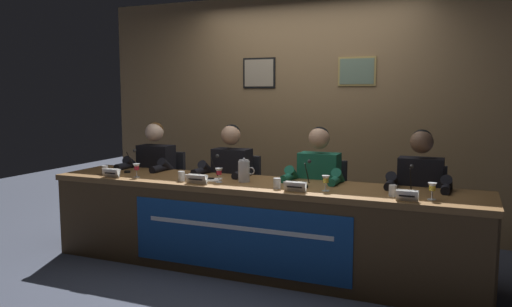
% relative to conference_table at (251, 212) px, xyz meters
% --- Properties ---
extents(ground_plane, '(12.00, 12.00, 0.00)m').
position_rel_conference_table_xyz_m(ground_plane, '(0.00, 0.11, -0.52)').
color(ground_plane, '#383D4C').
extents(wall_back_panelled, '(4.99, 0.14, 2.60)m').
position_rel_conference_table_xyz_m(wall_back_panelled, '(0.00, 1.58, 0.78)').
color(wall_back_panelled, '#937047').
rests_on(wall_back_panelled, ground_plane).
extents(conference_table, '(3.79, 0.73, 0.76)m').
position_rel_conference_table_xyz_m(conference_table, '(0.00, 0.00, 0.00)').
color(conference_table, brown).
rests_on(conference_table, ground_plane).
extents(chair_far_left, '(0.44, 0.45, 0.90)m').
position_rel_conference_table_xyz_m(chair_far_left, '(-1.31, 0.66, -0.09)').
color(chair_far_left, black).
rests_on(chair_far_left, ground_plane).
extents(panelist_far_left, '(0.51, 0.48, 1.22)m').
position_rel_conference_table_xyz_m(panelist_far_left, '(-1.31, 0.46, 0.19)').
color(panelist_far_left, black).
rests_on(panelist_far_left, ground_plane).
extents(nameplate_far_left, '(0.17, 0.06, 0.08)m').
position_rel_conference_table_xyz_m(nameplate_far_left, '(-1.31, -0.16, 0.28)').
color(nameplate_far_left, white).
rests_on(nameplate_far_left, conference_table).
extents(juice_glass_far_left, '(0.06, 0.06, 0.12)m').
position_rel_conference_table_xyz_m(juice_glass_far_left, '(-1.11, -0.06, 0.32)').
color(juice_glass_far_left, white).
rests_on(juice_glass_far_left, conference_table).
extents(water_cup_far_left, '(0.06, 0.06, 0.08)m').
position_rel_conference_table_xyz_m(water_cup_far_left, '(-1.47, -0.05, 0.28)').
color(water_cup_far_left, silver).
rests_on(water_cup_far_left, conference_table).
extents(microphone_far_left, '(0.06, 0.17, 0.22)m').
position_rel_conference_table_xyz_m(microphone_far_left, '(-1.35, 0.15, 0.31)').
color(microphone_far_left, black).
rests_on(microphone_far_left, conference_table).
extents(chair_center_left, '(0.44, 0.45, 0.90)m').
position_rel_conference_table_xyz_m(chair_center_left, '(-0.44, 0.66, -0.09)').
color(chair_center_left, black).
rests_on(chair_center_left, ground_plane).
extents(panelist_center_left, '(0.51, 0.48, 1.22)m').
position_rel_conference_table_xyz_m(panelist_center_left, '(-0.44, 0.46, 0.19)').
color(panelist_center_left, black).
rests_on(panelist_center_left, ground_plane).
extents(nameplate_center_left, '(0.19, 0.06, 0.08)m').
position_rel_conference_table_xyz_m(nameplate_center_left, '(-0.44, -0.14, 0.28)').
color(nameplate_center_left, white).
rests_on(nameplate_center_left, conference_table).
extents(juice_glass_center_left, '(0.06, 0.06, 0.12)m').
position_rel_conference_table_xyz_m(juice_glass_center_left, '(-0.29, -0.01, 0.32)').
color(juice_glass_center_left, white).
rests_on(juice_glass_center_left, conference_table).
extents(water_cup_center_left, '(0.06, 0.06, 0.08)m').
position_rel_conference_table_xyz_m(water_cup_center_left, '(-0.63, -0.07, 0.28)').
color(water_cup_center_left, silver).
rests_on(water_cup_center_left, conference_table).
extents(microphone_center_left, '(0.06, 0.17, 0.22)m').
position_rel_conference_table_xyz_m(microphone_center_left, '(-0.41, 0.10, 0.31)').
color(microphone_center_left, black).
rests_on(microphone_center_left, conference_table).
extents(chair_center_right, '(0.44, 0.45, 0.90)m').
position_rel_conference_table_xyz_m(chair_center_right, '(0.44, 0.66, -0.09)').
color(chair_center_right, black).
rests_on(chair_center_right, ground_plane).
extents(panelist_center_right, '(0.51, 0.48, 1.22)m').
position_rel_conference_table_xyz_m(panelist_center_right, '(0.44, 0.46, 0.19)').
color(panelist_center_right, black).
rests_on(panelist_center_right, ground_plane).
extents(nameplate_center_right, '(0.18, 0.06, 0.08)m').
position_rel_conference_table_xyz_m(nameplate_center_right, '(0.44, -0.15, 0.28)').
color(nameplate_center_right, white).
rests_on(nameplate_center_right, conference_table).
extents(juice_glass_center_right, '(0.06, 0.06, 0.12)m').
position_rel_conference_table_xyz_m(juice_glass_center_right, '(0.65, -0.03, 0.32)').
color(juice_glass_center_right, white).
rests_on(juice_glass_center_right, conference_table).
extents(water_cup_center_right, '(0.06, 0.06, 0.08)m').
position_rel_conference_table_xyz_m(water_cup_center_right, '(0.27, -0.08, 0.28)').
color(water_cup_center_right, silver).
rests_on(water_cup_center_right, conference_table).
extents(microphone_center_right, '(0.06, 0.17, 0.22)m').
position_rel_conference_table_xyz_m(microphone_center_right, '(0.46, 0.08, 0.31)').
color(microphone_center_right, black).
rests_on(microphone_center_right, conference_table).
extents(chair_far_right, '(0.44, 0.45, 0.90)m').
position_rel_conference_table_xyz_m(chair_far_right, '(1.31, 0.66, -0.09)').
color(chair_far_right, black).
rests_on(chair_far_right, ground_plane).
extents(panelist_far_right, '(0.51, 0.48, 1.22)m').
position_rel_conference_table_xyz_m(panelist_far_right, '(1.31, 0.46, 0.19)').
color(panelist_far_right, black).
rests_on(panelist_far_right, ground_plane).
extents(nameplate_far_right, '(0.15, 0.06, 0.08)m').
position_rel_conference_table_xyz_m(nameplate_far_right, '(1.28, -0.16, 0.28)').
color(nameplate_far_right, white).
rests_on(nameplate_far_right, conference_table).
extents(juice_glass_far_right, '(0.06, 0.06, 0.12)m').
position_rel_conference_table_xyz_m(juice_glass_far_right, '(1.44, -0.04, 0.32)').
color(juice_glass_far_right, white).
rests_on(juice_glass_far_right, conference_table).
extents(water_cup_far_right, '(0.06, 0.06, 0.08)m').
position_rel_conference_table_xyz_m(water_cup_far_right, '(1.16, -0.02, 0.28)').
color(water_cup_far_right, silver).
rests_on(water_cup_far_right, conference_table).
extents(microphone_far_right, '(0.06, 0.17, 0.22)m').
position_rel_conference_table_xyz_m(microphone_far_right, '(1.27, 0.12, 0.31)').
color(microphone_far_right, black).
rests_on(microphone_far_right, conference_table).
extents(water_pitcher_central, '(0.15, 0.10, 0.21)m').
position_rel_conference_table_xyz_m(water_pitcher_central, '(-0.11, 0.10, 0.33)').
color(water_pitcher_central, silver).
rests_on(water_pitcher_central, conference_table).
extents(document_stack_center_left, '(0.24, 0.19, 0.01)m').
position_rel_conference_table_xyz_m(document_stack_center_left, '(-0.42, 0.04, 0.24)').
color(document_stack_center_left, white).
rests_on(document_stack_center_left, conference_table).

